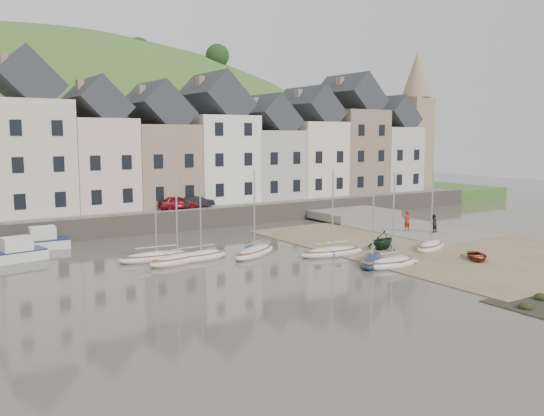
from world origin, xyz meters
TOP-DOWN VIEW (x-y plane):
  - ground at (0.00, 0.00)m, footprint 160.00×160.00m
  - quay_land at (0.00, 32.00)m, footprint 90.00×30.00m
  - quay_street at (0.00, 20.50)m, footprint 70.00×7.00m
  - seawall at (0.00, 17.00)m, footprint 70.00×1.20m
  - beach at (11.00, 0.00)m, footprint 18.00×26.00m
  - slipway at (15.00, 8.00)m, footprint 8.00×18.00m
  - hillside at (-5.00, 60.00)m, footprint 134.40×84.00m
  - townhouse_terrace at (1.76, 24.00)m, footprint 61.05×8.00m
  - church_spire at (34.55, 24.00)m, footprint 4.00×4.00m
  - sailboat_0 at (-9.22, 6.27)m, footprint 5.38×1.95m
  - sailboat_1 at (-6.55, 4.85)m, footprint 4.07×1.87m
  - sailboat_2 at (-8.37, 4.69)m, footprint 4.67×2.51m
  - sailboat_3 at (-2.76, 4.03)m, footprint 5.05×3.79m
  - sailboat_4 at (1.83, 0.97)m, footprint 5.14×2.15m
  - sailboat_5 at (2.39, -2.54)m, footprint 4.58×4.18m
  - sailboat_6 at (2.90, -3.87)m, footprint 3.99×1.54m
  - sailboat_7 at (9.42, -1.32)m, footprint 4.46×3.06m
  - motorboat_0 at (-17.87, 11.11)m, footprint 5.53×2.59m
  - motorboat_2 at (-15.48, 14.67)m, footprint 5.28×1.99m
  - rowboat_white at (3.50, -3.80)m, footprint 3.63×3.20m
  - rowboat_green at (6.28, 0.51)m, footprint 3.17×2.92m
  - rowboat_red at (9.01, -5.69)m, footprint 3.12×3.20m
  - person_red at (13.53, 5.07)m, footprint 0.70×0.48m
  - person_dark at (14.95, 3.33)m, footprint 0.81×0.65m
  - car_left at (-1.82, 19.50)m, footprint 3.77×1.77m
  - car_right at (0.17, 19.50)m, footprint 3.51×1.55m

SIDE VIEW (x-z plane):
  - hillside at x=-5.00m, z-range -59.99..24.01m
  - ground at x=0.00m, z-range 0.00..0.00m
  - beach at x=11.00m, z-range 0.00..0.06m
  - slipway at x=15.00m, z-range 0.00..0.12m
  - sailboat_0 at x=-9.22m, z-range -2.90..3.42m
  - sailboat_4 at x=1.83m, z-range -2.90..3.42m
  - sailboat_3 at x=-2.76m, z-range -2.90..3.42m
  - sailboat_5 at x=2.39m, z-range -2.90..3.42m
  - sailboat_2 at x=-8.37m, z-range -2.90..3.42m
  - sailboat_7 at x=9.42m, z-range -2.90..3.42m
  - sailboat_6 at x=2.90m, z-range -2.89..3.43m
  - sailboat_1 at x=-6.55m, z-range -2.89..3.43m
  - rowboat_red at x=9.01m, z-range 0.06..0.60m
  - rowboat_white at x=3.50m, z-range 0.06..0.68m
  - motorboat_0 at x=-17.87m, z-range -0.27..1.43m
  - motorboat_2 at x=-15.48m, z-range -0.27..1.43m
  - quay_land at x=0.00m, z-range 0.00..1.50m
  - rowboat_green at x=6.28m, z-range 0.06..1.46m
  - seawall at x=0.00m, z-range 0.00..1.80m
  - person_dark at x=14.95m, z-range 0.12..1.70m
  - person_red at x=13.53m, z-range 0.12..1.95m
  - quay_street at x=0.00m, z-range 1.50..1.60m
  - car_right at x=0.17m, z-range 1.60..2.72m
  - car_left at x=-1.82m, z-range 1.60..2.85m
  - townhouse_terrace at x=1.76m, z-range 0.36..14.29m
  - church_spire at x=34.55m, z-range 2.06..20.06m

